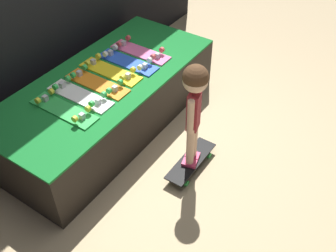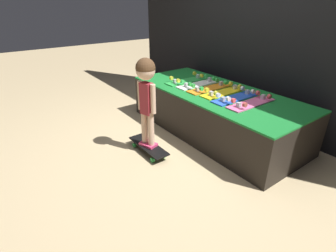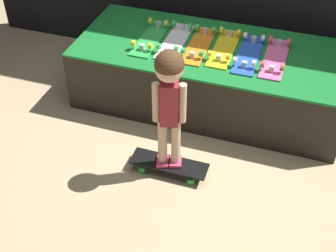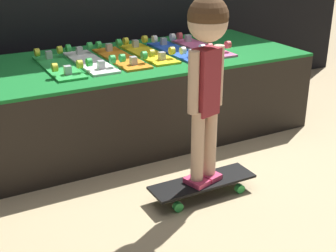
{
  "view_description": "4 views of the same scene",
  "coord_description": "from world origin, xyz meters",
  "px_view_note": "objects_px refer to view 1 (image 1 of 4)",
  "views": [
    {
      "loc": [
        -2.16,
        -1.55,
        2.65
      ],
      "look_at": [
        -0.01,
        -0.12,
        0.33
      ],
      "focal_mm": 42.0,
      "sensor_mm": 36.0,
      "label": 1
    },
    {
      "loc": [
        2.18,
        -1.75,
        1.61
      ],
      "look_at": [
        0.04,
        -0.19,
        0.31
      ],
      "focal_mm": 28.0,
      "sensor_mm": 36.0,
      "label": 2
    },
    {
      "loc": [
        0.75,
        -2.83,
        2.63
      ],
      "look_at": [
        -0.13,
        -0.21,
        0.29
      ],
      "focal_mm": 50.0,
      "sensor_mm": 36.0,
      "label": 3
    },
    {
      "loc": [
        -1.29,
        -2.3,
        1.36
      ],
      "look_at": [
        -0.12,
        -0.12,
        0.33
      ],
      "focal_mm": 50.0,
      "sensor_mm": 36.0,
      "label": 4
    }
  ],
  "objects_px": {
    "skateboard_green_on_rack": "(64,109)",
    "skateboard_orange_on_rack": "(97,83)",
    "skateboard_white_on_rack": "(80,95)",
    "skateboard_pink_on_rack": "(140,51)",
    "skateboard_yellow_on_rack": "(110,71)",
    "child": "(194,99)",
    "skateboard_blue_on_rack": "(127,61)",
    "skateboard_on_floor": "(191,162)"
  },
  "relations": [
    {
      "from": "skateboard_blue_on_rack",
      "to": "skateboard_green_on_rack",
      "type": "bearing_deg",
      "value": -179.43
    },
    {
      "from": "skateboard_pink_on_rack",
      "to": "child",
      "type": "xyz_separation_m",
      "value": [
        -0.6,
        -0.98,
        0.21
      ]
    },
    {
      "from": "skateboard_orange_on_rack",
      "to": "skateboard_on_floor",
      "type": "height_order",
      "value": "skateboard_orange_on_rack"
    },
    {
      "from": "skateboard_yellow_on_rack",
      "to": "skateboard_pink_on_rack",
      "type": "bearing_deg",
      "value": -3.37
    },
    {
      "from": "skateboard_blue_on_rack",
      "to": "skateboard_pink_on_rack",
      "type": "relative_size",
      "value": 1.0
    },
    {
      "from": "skateboard_on_floor",
      "to": "child",
      "type": "distance_m",
      "value": 0.71
    },
    {
      "from": "skateboard_yellow_on_rack",
      "to": "child",
      "type": "xyz_separation_m",
      "value": [
        -0.16,
        -1.0,
        0.21
      ]
    },
    {
      "from": "skateboard_green_on_rack",
      "to": "skateboard_blue_on_rack",
      "type": "height_order",
      "value": "same"
    },
    {
      "from": "skateboard_blue_on_rack",
      "to": "skateboard_yellow_on_rack",
      "type": "bearing_deg",
      "value": 171.58
    },
    {
      "from": "skateboard_orange_on_rack",
      "to": "skateboard_pink_on_rack",
      "type": "relative_size",
      "value": 1.0
    },
    {
      "from": "skateboard_white_on_rack",
      "to": "skateboard_pink_on_rack",
      "type": "height_order",
      "value": "same"
    },
    {
      "from": "skateboard_orange_on_rack",
      "to": "skateboard_blue_on_rack",
      "type": "height_order",
      "value": "same"
    },
    {
      "from": "skateboard_white_on_rack",
      "to": "child",
      "type": "relative_size",
      "value": 0.64
    },
    {
      "from": "skateboard_on_floor",
      "to": "skateboard_blue_on_rack",
      "type": "bearing_deg",
      "value": 68.61
    },
    {
      "from": "skateboard_white_on_rack",
      "to": "skateboard_orange_on_rack",
      "type": "distance_m",
      "value": 0.22
    },
    {
      "from": "skateboard_white_on_rack",
      "to": "skateboard_pink_on_rack",
      "type": "bearing_deg",
      "value": -0.28
    },
    {
      "from": "skateboard_green_on_rack",
      "to": "skateboard_orange_on_rack",
      "type": "relative_size",
      "value": 1.0
    },
    {
      "from": "skateboard_blue_on_rack",
      "to": "skateboard_on_floor",
      "type": "bearing_deg",
      "value": -111.39
    },
    {
      "from": "skateboard_pink_on_rack",
      "to": "child",
      "type": "distance_m",
      "value": 1.16
    },
    {
      "from": "skateboard_orange_on_rack",
      "to": "skateboard_yellow_on_rack",
      "type": "xyz_separation_m",
      "value": [
        0.22,
        0.02,
        0.0
      ]
    },
    {
      "from": "skateboard_white_on_rack",
      "to": "skateboard_pink_on_rack",
      "type": "xyz_separation_m",
      "value": [
        0.87,
        -0.0,
        0.0
      ]
    },
    {
      "from": "skateboard_white_on_rack",
      "to": "child",
      "type": "xyz_separation_m",
      "value": [
        0.27,
        -0.98,
        0.21
      ]
    },
    {
      "from": "skateboard_green_on_rack",
      "to": "skateboard_yellow_on_rack",
      "type": "distance_m",
      "value": 0.65
    },
    {
      "from": "skateboard_yellow_on_rack",
      "to": "skateboard_on_floor",
      "type": "xyz_separation_m",
      "value": [
        -0.16,
        -1.0,
        -0.51
      ]
    },
    {
      "from": "skateboard_green_on_rack",
      "to": "skateboard_orange_on_rack",
      "type": "height_order",
      "value": "same"
    },
    {
      "from": "skateboard_green_on_rack",
      "to": "skateboard_pink_on_rack",
      "type": "height_order",
      "value": "same"
    },
    {
      "from": "skateboard_white_on_rack",
      "to": "skateboard_green_on_rack",
      "type": "bearing_deg",
      "value": -174.89
    },
    {
      "from": "skateboard_yellow_on_rack",
      "to": "skateboard_blue_on_rack",
      "type": "relative_size",
      "value": 1.0
    },
    {
      "from": "skateboard_green_on_rack",
      "to": "child",
      "type": "xyz_separation_m",
      "value": [
        0.49,
        -0.96,
        0.21
      ]
    },
    {
      "from": "skateboard_yellow_on_rack",
      "to": "skateboard_white_on_rack",
      "type": "bearing_deg",
      "value": -177.19
    },
    {
      "from": "skateboard_pink_on_rack",
      "to": "skateboard_white_on_rack",
      "type": "bearing_deg",
      "value": 179.72
    },
    {
      "from": "skateboard_orange_on_rack",
      "to": "child",
      "type": "bearing_deg",
      "value": -86.8
    },
    {
      "from": "skateboard_green_on_rack",
      "to": "skateboard_yellow_on_rack",
      "type": "relative_size",
      "value": 1.0
    },
    {
      "from": "skateboard_orange_on_rack",
      "to": "skateboard_green_on_rack",
      "type": "bearing_deg",
      "value": -177.81
    },
    {
      "from": "skateboard_on_floor",
      "to": "child",
      "type": "xyz_separation_m",
      "value": [
        -0.0,
        -0.0,
        0.71
      ]
    },
    {
      "from": "skateboard_white_on_rack",
      "to": "skateboard_blue_on_rack",
      "type": "relative_size",
      "value": 1.0
    },
    {
      "from": "skateboard_on_floor",
      "to": "child",
      "type": "bearing_deg",
      "value": -104.04
    },
    {
      "from": "skateboard_blue_on_rack",
      "to": "skateboard_on_floor",
      "type": "distance_m",
      "value": 1.16
    },
    {
      "from": "skateboard_green_on_rack",
      "to": "skateboard_pink_on_rack",
      "type": "xyz_separation_m",
      "value": [
        1.09,
        0.02,
        0.0
      ]
    },
    {
      "from": "skateboard_orange_on_rack",
      "to": "skateboard_on_floor",
      "type": "bearing_deg",
      "value": -86.8
    },
    {
      "from": "skateboard_blue_on_rack",
      "to": "skateboard_white_on_rack",
      "type": "bearing_deg",
      "value": 179.05
    },
    {
      "from": "child",
      "to": "skateboard_on_floor",
      "type": "bearing_deg",
      "value": 60.86
    }
  ]
}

